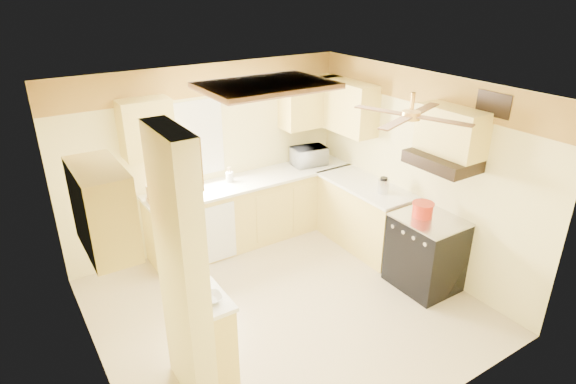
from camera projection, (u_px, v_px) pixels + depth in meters
floor at (285, 307)px, 5.57m from camera, size 4.00×4.00×0.00m
ceiling at (284, 92)px, 4.55m from camera, size 4.00×4.00×0.00m
wall_back at (209, 158)px, 6.52m from camera, size 4.00×0.00×4.00m
wall_front at (420, 304)px, 3.61m from camera, size 4.00×0.00×4.00m
wall_left at (85, 266)px, 4.07m from camera, size 0.00×3.80×3.80m
wall_right at (418, 172)px, 6.06m from camera, size 0.00×3.80×3.80m
wallpaper_border at (204, 80)px, 6.08m from camera, size 4.00×0.02×0.40m
partition_column at (182, 274)px, 3.97m from camera, size 0.20×0.70×2.50m
partition_ledge at (213, 340)px, 4.41m from camera, size 0.25×0.55×0.90m
ledge_top at (209, 298)px, 4.22m from camera, size 0.28×0.58×0.04m
lower_cabinets_back at (254, 210)px, 6.86m from camera, size 3.00×0.60×0.90m
lower_cabinets_right at (364, 216)px, 6.69m from camera, size 0.60×1.40×0.90m
countertop_back at (253, 180)px, 6.67m from camera, size 3.04×0.64×0.04m
countertop_right at (366, 185)px, 6.50m from camera, size 0.64×1.44×0.04m
dishwasher_panel at (215, 234)px, 6.26m from camera, size 0.58×0.02×0.80m
window at (190, 140)px, 6.26m from camera, size 0.92×0.02×1.02m
upper_cab_back_left at (146, 128)px, 5.72m from camera, size 0.60×0.35×0.70m
upper_cab_back_right at (310, 102)px, 6.91m from camera, size 0.90×0.35×0.70m
upper_cab_right at (346, 106)px, 6.68m from camera, size 0.35×1.00×0.70m
upper_cab_left_wall at (103, 209)px, 3.72m from camera, size 0.35×0.75×0.70m
upper_cab_over_stove at (451, 131)px, 5.26m from camera, size 0.35×0.76×0.52m
stove at (426, 252)px, 5.79m from camera, size 0.68×0.77×0.92m
range_hood at (442, 161)px, 5.35m from camera, size 0.50×0.76×0.14m
poster_menu at (189, 205)px, 3.78m from camera, size 0.02×0.42×0.57m
poster_nashville at (195, 275)px, 4.05m from camera, size 0.02×0.42×0.57m
ceiling_light_panel at (266, 86)px, 5.00m from camera, size 1.35×0.95×0.06m
ceiling_fan at (411, 115)px, 4.60m from camera, size 1.15×1.15×0.26m
vent_grate at (494, 104)px, 4.93m from camera, size 0.02×0.40×0.25m
microwave at (309, 156)px, 7.10m from camera, size 0.54×0.40×0.27m
bowl at (210, 299)px, 4.13m from camera, size 0.23×0.23×0.05m
dutch_oven at (423, 209)px, 5.63m from camera, size 0.26×0.26×0.17m
kettle at (383, 186)px, 6.18m from camera, size 0.14×0.14×0.21m
dish_rack at (162, 196)px, 5.97m from camera, size 0.35×0.26×0.20m
utensil_crock at (230, 177)px, 6.54m from camera, size 0.10×0.10×0.21m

